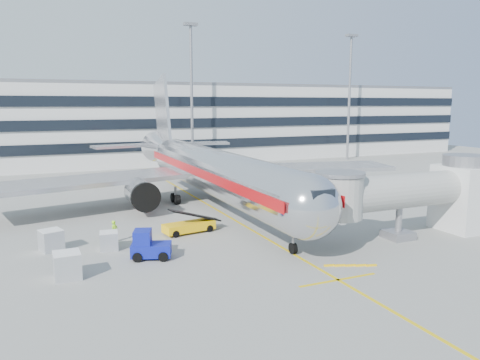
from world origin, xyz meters
name	(u,v)px	position (x,y,z in m)	size (l,w,h in m)	color
ground	(250,229)	(0.00, 0.00, 0.00)	(180.00, 180.00, 0.00)	gray
lead_in_line	(213,208)	(0.00, 10.00, 0.01)	(0.25, 70.00, 0.01)	#DAB30B
stop_bar	(338,280)	(0.00, -14.00, 0.01)	(6.00, 0.25, 0.01)	#DAB30B
main_jet	(207,169)	(0.00, 11.72, 4.23)	(50.95, 48.70, 16.06)	silver
jet_bridge	(415,193)	(12.18, -8.00, 3.87)	(17.80, 4.50, 7.00)	silver
terminal	(130,123)	(0.00, 57.95, 7.80)	(150.00, 24.25, 15.60)	silver
light_mast_centre	(192,85)	(8.00, 42.00, 14.88)	(2.40, 1.20, 25.45)	gray
light_mast_east	(350,88)	(42.00, 42.00, 14.88)	(2.40, 1.20, 25.45)	gray
belt_loader	(189,226)	(-5.62, 1.09, 0.67)	(5.06, 2.47, 2.37)	yellow
baggage_tug	(149,246)	(-10.58, -4.54, 0.97)	(3.35, 2.67, 2.22)	#0D1795
cargo_container_left	(51,240)	(-17.28, 0.47, 0.86)	(2.01, 2.01, 1.70)	silver
cargo_container_right	(109,241)	(-13.02, -1.12, 0.75)	(1.57, 1.57, 1.49)	silver
cargo_container_front	(67,265)	(-16.51, -6.45, 0.92)	(1.76, 1.76, 1.82)	silver
ramp_worker	(115,231)	(-12.28, 0.78, 0.94)	(0.69, 0.45, 1.89)	#A4FF1A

